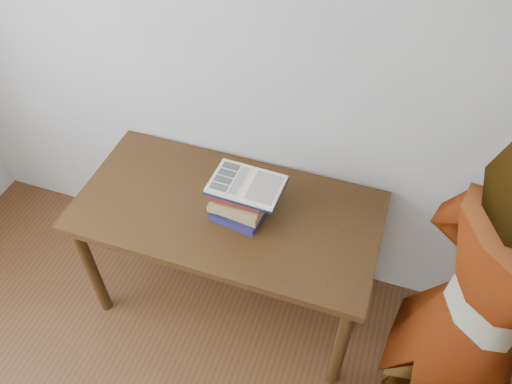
% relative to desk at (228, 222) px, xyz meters
% --- Properties ---
extents(desk, '(1.42, 0.71, 0.76)m').
position_rel_desk_xyz_m(desk, '(0.00, 0.00, 0.00)').
color(desk, '#422610').
rests_on(desk, ground).
extents(book_stack, '(0.25, 0.20, 0.18)m').
position_rel_desk_xyz_m(book_stack, '(0.07, -0.02, 0.19)').
color(book_stack, '#191747').
rests_on(book_stack, desk).
extents(open_book, '(0.33, 0.23, 0.03)m').
position_rel_desk_xyz_m(open_book, '(0.10, 0.01, 0.29)').
color(open_book, black).
rests_on(open_book, book_stack).
extents(reader, '(0.74, 0.79, 1.81)m').
position_rel_desk_xyz_m(reader, '(1.05, -0.35, 0.24)').
color(reader, tan).
rests_on(reader, ground).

